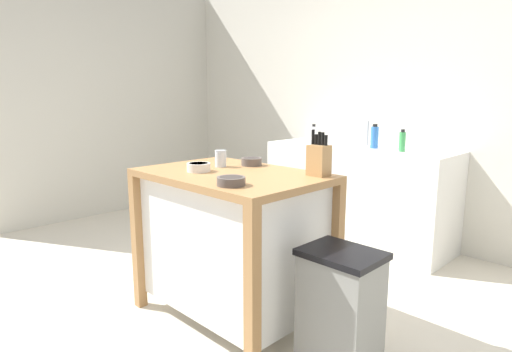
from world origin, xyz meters
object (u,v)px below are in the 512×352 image
bowl_ceramic_wide (252,161)px  bottle_spray_cleaner (314,133)px  bowl_stoneware_deep (231,181)px  bottle_dish_soap (374,137)px  drinking_cup (221,159)px  bowl_ceramic_small (199,167)px  sink_faucet (367,133)px  knife_block (319,159)px  trash_bin (340,314)px  bottle_hand_soap (402,141)px  kitchen_island (232,237)px

bowl_ceramic_wide → bottle_spray_cleaner: 1.72m
bowl_stoneware_deep → bottle_spray_cleaner: bottle_spray_cleaner is taller
bottle_spray_cleaner → bottle_dish_soap: bearing=-7.8°
bowl_stoneware_deep → drinking_cup: 0.57m
bowl_ceramic_small → sink_faucet: size_ratio=0.62×
knife_block → trash_bin: bearing=-38.8°
bottle_spray_cleaner → bottle_hand_soap: 1.02m
bowl_ceramic_small → bottle_dish_soap: bearing=87.3°
kitchen_island → bowl_ceramic_small: (-0.15, -0.12, 0.42)m
bowl_stoneware_deep → bottle_dish_soap: bottle_dish_soap is taller
knife_block → bottle_dish_soap: (-0.49, 1.45, -0.01)m
sink_faucet → bottle_spray_cleaner: sink_faucet is taller
sink_faucet → bottle_spray_cleaner: size_ratio=1.31×
bottle_hand_soap → bottle_dish_soap: (-0.28, 0.05, 0.01)m
bowl_ceramic_wide → bowl_stoneware_deep: bearing=-53.9°
kitchen_island → bottle_hand_soap: bottle_hand_soap is taller
drinking_cup → bottle_hand_soap: bearing=75.7°
bowl_stoneware_deep → drinking_cup: drinking_cup is taller
knife_block → kitchen_island: bearing=-147.7°
trash_bin → bottle_spray_cleaner: size_ratio=3.75×
bowl_ceramic_wide → bottle_dish_soap: (0.02, 1.47, 0.06)m
bowl_ceramic_small → trash_bin: 1.12m
kitchen_island → trash_bin: size_ratio=1.72×
trash_bin → bottle_dish_soap: bearing=116.0°
bowl_ceramic_wide → bottle_spray_cleaner: (-0.71, 1.57, 0.04)m
bowl_ceramic_wide → sink_faucet: (-0.14, 1.63, 0.07)m
bowl_ceramic_wide → drinking_cup: (-0.10, -0.17, 0.03)m
bowl_ceramic_small → bottle_dish_soap: 1.84m
knife_block → sink_faucet: (-0.65, 1.61, 0.00)m
bottle_spray_cleaner → bottle_dish_soap: bottle_dish_soap is taller
bottle_spray_cleaner → bowl_ceramic_small: bearing=-71.6°
knife_block → bowl_ceramic_small: 0.69m
bowl_ceramic_wide → knife_block: bearing=2.2°
drinking_cup → bottle_hand_soap: 1.63m
knife_block → bowl_ceramic_wide: (-0.51, -0.02, -0.07)m
bottle_hand_soap → kitchen_island: bearing=-97.4°
bowl_ceramic_small → bottle_dish_soap: bottle_dish_soap is taller
knife_block → sink_faucet: 1.74m
kitchen_island → bottle_spray_cleaner: bottle_spray_cleaner is taller
drinking_cup → kitchen_island: bearing=-22.5°
kitchen_island → sink_faucet: size_ratio=4.92×
bottle_dish_soap → bottle_hand_soap: bearing=-10.8°
bottle_dish_soap → bowl_stoneware_deep: bearing=-80.2°
knife_block → bowl_stoneware_deep: size_ratio=1.77×
knife_block → bowl_ceramic_small: knife_block is taller
bowl_ceramic_small → bowl_stoneware_deep: (0.43, -0.13, -0.00)m
bowl_ceramic_small → sink_faucet: sink_faucet is taller
kitchen_island → bowl_ceramic_small: size_ratio=7.92×
trash_bin → bottle_hand_soap: size_ratio=3.48×
bowl_ceramic_wide → sink_faucet: 1.64m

